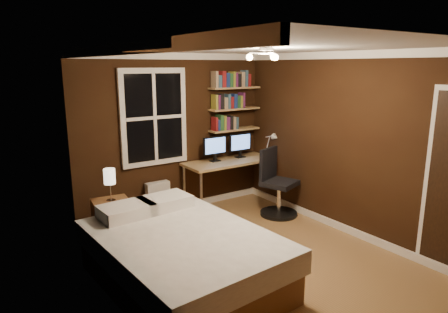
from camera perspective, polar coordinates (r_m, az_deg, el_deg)
floor at (r=5.04m, az=4.62°, el=-14.47°), size 4.20×4.20×0.00m
wall_back at (r=6.34m, az=-7.12°, el=3.13°), size 3.20×0.04×2.50m
wall_left at (r=3.84m, az=-14.08°, el=-3.61°), size 0.04×4.20×2.50m
wall_right at (r=5.73m, az=17.45°, el=1.59°), size 0.04×4.20×2.50m
ceiling at (r=4.48m, az=5.21°, el=15.22°), size 3.20×4.20×0.02m
window at (r=6.12m, az=-9.98°, el=5.52°), size 1.06×0.06×1.46m
ceiling_fixture at (r=4.40m, az=6.03°, el=13.94°), size 0.44×0.44×0.18m
bookshelf_lower at (r=6.79m, az=1.49°, el=3.88°), size 0.92×0.22×0.03m
books_row_lower at (r=6.78m, az=1.50°, el=4.96°), size 0.48×0.16×0.23m
bookshelf_middle at (r=6.75m, az=1.51°, el=6.81°), size 0.92×0.22×0.03m
books_row_middle at (r=6.74m, az=1.52°, el=7.91°), size 0.60×0.16×0.23m
bookshelf_upper at (r=6.72m, az=1.53°, el=9.78°), size 0.92×0.22×0.03m
books_row_upper at (r=6.71m, az=1.53°, el=10.89°), size 0.66×0.16×0.23m
bed at (r=4.43m, az=-6.03°, el=-14.06°), size 1.70×2.26×0.73m
nightstand at (r=5.56m, az=-15.65°, el=-8.96°), size 0.51×0.51×0.58m
bedside_lamp at (r=5.40m, az=-15.97°, el=-3.95°), size 0.15×0.15×0.43m
radiator at (r=6.33m, az=-9.41°, el=-6.04°), size 0.37×0.13×0.55m
desk at (r=6.62m, az=1.19°, el=-1.00°), size 1.65×0.62×0.78m
monitor_left at (r=6.47m, az=-1.31°, el=1.09°), size 0.43×0.12×0.41m
monitor_right at (r=6.76m, az=2.32°, el=1.59°), size 0.43×0.12×0.41m
desk_lamp at (r=6.82m, az=6.66°, el=1.74°), size 0.14×0.32×0.44m
office_chair at (r=6.34m, az=7.49°, el=-4.70°), size 0.61×0.61×1.06m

